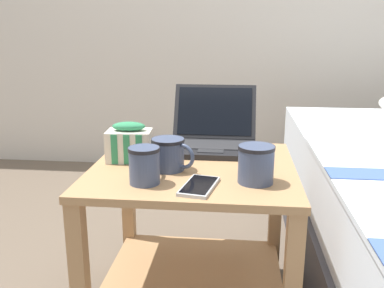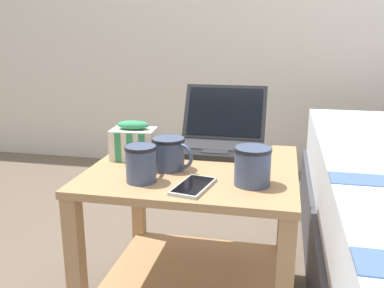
{
  "view_description": "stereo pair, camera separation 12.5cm",
  "coord_description": "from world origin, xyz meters",
  "px_view_note": "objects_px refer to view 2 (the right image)",
  "views": [
    {
      "loc": [
        0.13,
        -1.24,
        0.93
      ],
      "look_at": [
        0.0,
        -0.04,
        0.6
      ],
      "focal_mm": 40.0,
      "sensor_mm": 36.0,
      "label": 1
    },
    {
      "loc": [
        0.25,
        -1.22,
        0.93
      ],
      "look_at": [
        0.0,
        -0.04,
        0.6
      ],
      "focal_mm": 40.0,
      "sensor_mm": 36.0,
      "label": 2
    }
  ],
  "objects_px": {
    "mug_mid_center": "(141,162)",
    "laptop": "(220,136)",
    "cell_phone": "(193,186)",
    "snack_bag": "(134,142)",
    "mug_front_right": "(169,152)",
    "mug_front_left": "(252,164)"
  },
  "relations": [
    {
      "from": "mug_mid_center",
      "to": "laptop",
      "type": "bearing_deg",
      "value": 66.82
    },
    {
      "from": "mug_mid_center",
      "to": "cell_phone",
      "type": "distance_m",
      "value": 0.16
    },
    {
      "from": "mug_mid_center",
      "to": "snack_bag",
      "type": "xyz_separation_m",
      "value": [
        -0.09,
        0.2,
        -0.0
      ]
    },
    {
      "from": "mug_front_right",
      "to": "snack_bag",
      "type": "xyz_separation_m",
      "value": [
        -0.14,
        0.08,
        0.0
      ]
    },
    {
      "from": "mug_front_left",
      "to": "snack_bag",
      "type": "height_order",
      "value": "snack_bag"
    },
    {
      "from": "laptop",
      "to": "snack_bag",
      "type": "bearing_deg",
      "value": -144.46
    },
    {
      "from": "laptop",
      "to": "cell_phone",
      "type": "xyz_separation_m",
      "value": [
        -0.01,
        -0.4,
        -0.04
      ]
    },
    {
      "from": "mug_mid_center",
      "to": "cell_phone",
      "type": "xyz_separation_m",
      "value": [
        0.15,
        -0.02,
        -0.05
      ]
    },
    {
      "from": "mug_front_right",
      "to": "cell_phone",
      "type": "xyz_separation_m",
      "value": [
        0.1,
        -0.14,
        -0.05
      ]
    },
    {
      "from": "mug_front_left",
      "to": "mug_mid_center",
      "type": "bearing_deg",
      "value": -172.67
    },
    {
      "from": "laptop",
      "to": "mug_front_right",
      "type": "xyz_separation_m",
      "value": [
        -0.11,
        -0.26,
        0.01
      ]
    },
    {
      "from": "laptop",
      "to": "cell_phone",
      "type": "relative_size",
      "value": 1.92
    },
    {
      "from": "mug_front_left",
      "to": "mug_front_right",
      "type": "relative_size",
      "value": 1.05
    },
    {
      "from": "laptop",
      "to": "mug_mid_center",
      "type": "relative_size",
      "value": 2.44
    },
    {
      "from": "cell_phone",
      "to": "mug_mid_center",
      "type": "bearing_deg",
      "value": 171.28
    },
    {
      "from": "mug_front_left",
      "to": "laptop",
      "type": "bearing_deg",
      "value": 111.91
    },
    {
      "from": "mug_front_left",
      "to": "mug_front_right",
      "type": "xyz_separation_m",
      "value": [
        -0.25,
        0.08,
        -0.0
      ]
    },
    {
      "from": "mug_front_left",
      "to": "mug_front_right",
      "type": "height_order",
      "value": "mug_front_left"
    },
    {
      "from": "mug_front_right",
      "to": "snack_bag",
      "type": "bearing_deg",
      "value": 150.36
    },
    {
      "from": "mug_mid_center",
      "to": "snack_bag",
      "type": "relative_size",
      "value": 0.9
    },
    {
      "from": "laptop",
      "to": "mug_front_right",
      "type": "height_order",
      "value": "laptop"
    },
    {
      "from": "mug_front_right",
      "to": "mug_mid_center",
      "type": "xyz_separation_m",
      "value": [
        -0.05,
        -0.12,
        0.0
      ]
    }
  ]
}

